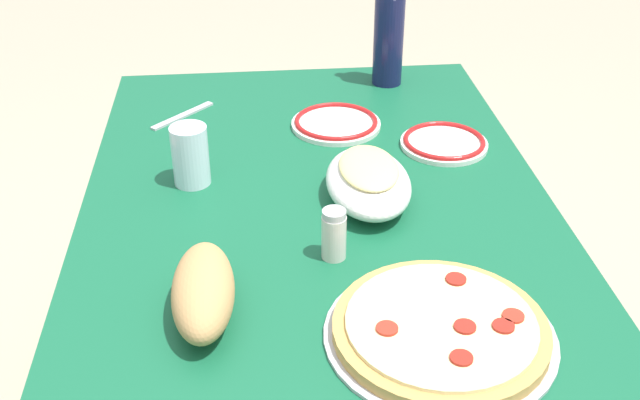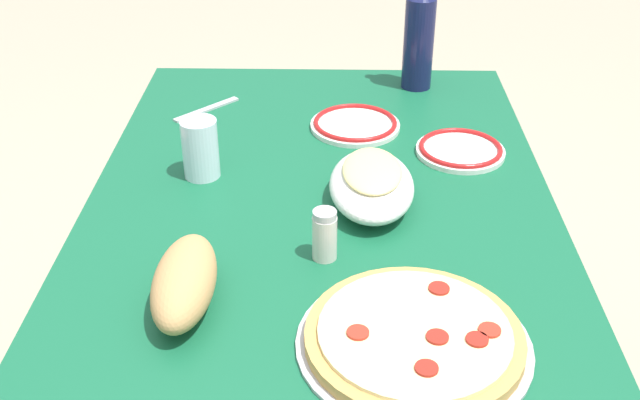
% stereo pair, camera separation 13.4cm
% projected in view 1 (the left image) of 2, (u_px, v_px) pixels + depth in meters
% --- Properties ---
extents(dining_table, '(1.34, 0.84, 0.73)m').
position_uv_depth(dining_table, '(320.00, 270.00, 1.42)').
color(dining_table, '#145938').
rests_on(dining_table, ground).
extents(pepperoni_pizza, '(0.33, 0.33, 0.03)m').
position_uv_depth(pepperoni_pizza, '(441.00, 330.00, 1.08)').
color(pepperoni_pizza, '#B7B7BC').
rests_on(pepperoni_pizza, dining_table).
extents(baked_pasta_dish, '(0.24, 0.15, 0.08)m').
position_uv_depth(baked_pasta_dish, '(368.00, 180.00, 1.38)').
color(baked_pasta_dish, white).
rests_on(baked_pasta_dish, dining_table).
extents(wine_bottle, '(0.07, 0.07, 0.31)m').
position_uv_depth(wine_bottle, '(389.00, 32.00, 1.79)').
color(wine_bottle, '#141942').
rests_on(wine_bottle, dining_table).
extents(water_glass, '(0.07, 0.07, 0.11)m').
position_uv_depth(water_glass, '(190.00, 155.00, 1.42)').
color(water_glass, silver).
rests_on(water_glass, dining_table).
extents(side_plate_near, '(0.19, 0.19, 0.02)m').
position_uv_depth(side_plate_near, '(336.00, 123.00, 1.64)').
color(side_plate_near, white).
rests_on(side_plate_near, dining_table).
extents(side_plate_far, '(0.18, 0.18, 0.02)m').
position_uv_depth(side_plate_far, '(444.00, 142.00, 1.57)').
color(side_plate_far, white).
rests_on(side_plate_far, dining_table).
extents(bread_loaf, '(0.22, 0.09, 0.08)m').
position_uv_depth(bread_loaf, '(203.00, 291.00, 1.11)').
color(bread_loaf, tan).
rests_on(bread_loaf, dining_table).
extents(spice_shaker, '(0.04, 0.04, 0.09)m').
position_uv_depth(spice_shaker, '(334.00, 234.00, 1.23)').
color(spice_shaker, silver).
rests_on(spice_shaker, dining_table).
extents(fork_right, '(0.13, 0.13, 0.00)m').
position_uv_depth(fork_right, '(183.00, 116.00, 1.69)').
color(fork_right, '#B7B7BC').
rests_on(fork_right, dining_table).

